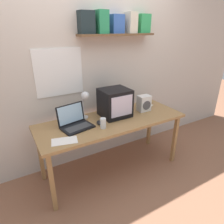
% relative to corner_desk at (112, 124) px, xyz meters
% --- Properties ---
extents(ground_plane, '(12.00, 12.00, 0.00)m').
position_rel_corner_desk_xyz_m(ground_plane, '(0.00, 0.00, -0.67)').
color(ground_plane, '#926148').
extents(back_wall, '(5.60, 0.24, 2.60)m').
position_rel_corner_desk_xyz_m(back_wall, '(0.01, 0.46, 0.64)').
color(back_wall, beige).
rests_on(back_wall, ground_plane).
extents(corner_desk, '(1.79, 0.66, 0.73)m').
position_rel_corner_desk_xyz_m(corner_desk, '(0.00, 0.00, 0.00)').
color(corner_desk, '#9D7446').
rests_on(corner_desk, ground_plane).
extents(crt_monitor, '(0.35, 0.33, 0.34)m').
position_rel_corner_desk_xyz_m(crt_monitor, '(0.09, 0.09, 0.23)').
color(crt_monitor, black).
rests_on(crt_monitor, corner_desk).
extents(laptop, '(0.38, 0.33, 0.24)m').
position_rel_corner_desk_xyz_m(laptop, '(-0.45, 0.05, 0.12)').
color(laptop, black).
rests_on(laptop, corner_desk).
extents(desk_lamp, '(0.11, 0.16, 0.35)m').
position_rel_corner_desk_xyz_m(desk_lamp, '(-0.26, 0.17, 0.31)').
color(desk_lamp, silver).
rests_on(desk_lamp, corner_desk).
extents(juice_glass, '(0.07, 0.07, 0.12)m').
position_rel_corner_desk_xyz_m(juice_glass, '(-0.19, -0.14, 0.11)').
color(juice_glass, white).
rests_on(juice_glass, corner_desk).
extents(space_heater, '(0.16, 0.13, 0.21)m').
position_rel_corner_desk_xyz_m(space_heater, '(0.51, 0.04, 0.17)').
color(space_heater, white).
rests_on(space_heater, corner_desk).
extents(computer_mouse, '(0.09, 0.12, 0.03)m').
position_rel_corner_desk_xyz_m(computer_mouse, '(-0.18, -0.02, 0.08)').
color(computer_mouse, black).
rests_on(computer_mouse, corner_desk).
extents(loose_paper_near_monitor, '(0.23, 0.22, 0.00)m').
position_rel_corner_desk_xyz_m(loose_paper_near_monitor, '(0.64, 0.17, 0.06)').
color(loose_paper_near_monitor, silver).
rests_on(loose_paper_near_monitor, corner_desk).
extents(open_notebook, '(0.28, 0.20, 0.00)m').
position_rel_corner_desk_xyz_m(open_notebook, '(-0.65, -0.19, 0.06)').
color(open_notebook, white).
rests_on(open_notebook, corner_desk).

